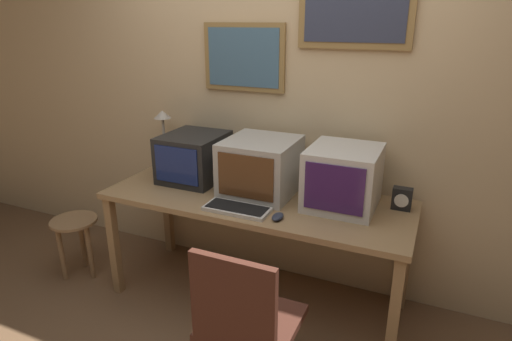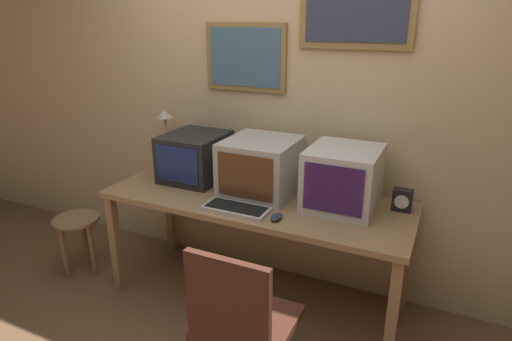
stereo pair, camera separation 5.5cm
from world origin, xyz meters
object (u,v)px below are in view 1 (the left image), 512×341
object	(u,v)px
keyboard_main	(237,209)
mouse_near_keyboard	(278,217)
monitor_center	(261,166)
office_chair	(247,341)
desk_clock	(402,199)
desk_lamp	(163,128)
side_stool	(76,233)
monitor_right	(343,177)
monitor_left	(194,157)

from	to	relation	value
keyboard_main	mouse_near_keyboard	xyz separation A→B (m)	(0.26, -0.01, 0.00)
monitor_center	office_chair	size ratio (longest dim) A/B	0.51
desk_clock	desk_lamp	world-z (taller)	desk_lamp
desk_lamp	side_stool	xyz separation A→B (m)	(-0.46, -0.52, -0.71)
desk_clock	office_chair	distance (m)	1.21
office_chair	desk_lamp	bearing A→B (deg)	137.51
monitor_right	mouse_near_keyboard	distance (m)	0.47
monitor_left	monitor_right	bearing A→B (deg)	-1.62
mouse_near_keyboard	monitor_left	bearing A→B (deg)	154.33
monitor_right	desk_lamp	size ratio (longest dim) A/B	1.03
mouse_near_keyboard	side_stool	distance (m)	1.62
monitor_center	monitor_right	world-z (taller)	monitor_right
monitor_center	keyboard_main	bearing A→B (deg)	-92.11
monitor_center	side_stool	size ratio (longest dim) A/B	1.03
monitor_left	keyboard_main	world-z (taller)	monitor_left
mouse_near_keyboard	office_chair	bearing A→B (deg)	-82.23
monitor_right	mouse_near_keyboard	size ratio (longest dim) A/B	4.29
desk_clock	office_chair	size ratio (longest dim) A/B	0.15
monitor_center	monitor_left	bearing A→B (deg)	175.87
monitor_right	mouse_near_keyboard	world-z (taller)	monitor_right
monitor_left	desk_clock	world-z (taller)	monitor_left
monitor_right	desk_clock	distance (m)	0.36
keyboard_main	desk_clock	size ratio (longest dim) A/B	2.92
office_chair	mouse_near_keyboard	bearing A→B (deg)	97.77
side_stool	mouse_near_keyboard	bearing A→B (deg)	0.86
office_chair	monitor_center	bearing A→B (deg)	109.64
monitor_center	side_stool	distance (m)	1.48
monitor_left	monitor_right	world-z (taller)	monitor_right
monitor_left	side_stool	bearing A→B (deg)	-153.79
desk_clock	monitor_right	bearing A→B (deg)	-165.99
keyboard_main	desk_clock	world-z (taller)	desk_clock
side_stool	keyboard_main	bearing A→B (deg)	1.45
desk_clock	desk_lamp	bearing A→B (deg)	177.52
mouse_near_keyboard	desk_lamp	bearing A→B (deg)	155.69
monitor_left	monitor_center	distance (m)	0.52
keyboard_main	desk_lamp	distance (m)	1.01
desk_lamp	monitor_center	bearing A→B (deg)	-11.03
mouse_near_keyboard	keyboard_main	bearing A→B (deg)	177.91
mouse_near_keyboard	office_chair	world-z (taller)	office_chair
keyboard_main	monitor_right	bearing A→B (deg)	31.40
office_chair	desk_clock	bearing A→B (deg)	61.88
monitor_right	desk_lamp	world-z (taller)	desk_lamp
monitor_right	desk_lamp	distance (m)	1.39
keyboard_main	desk_lamp	xyz separation A→B (m)	(-0.84, 0.49, 0.29)
desk_clock	monitor_center	bearing A→B (deg)	-173.93
monitor_left	desk_lamp	bearing A→B (deg)	158.91
monitor_center	desk_clock	bearing A→B (deg)	6.07
monitor_center	monitor_right	distance (m)	0.53
monitor_left	desk_clock	size ratio (longest dim) A/B	3.31
monitor_center	desk_clock	size ratio (longest dim) A/B	3.50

